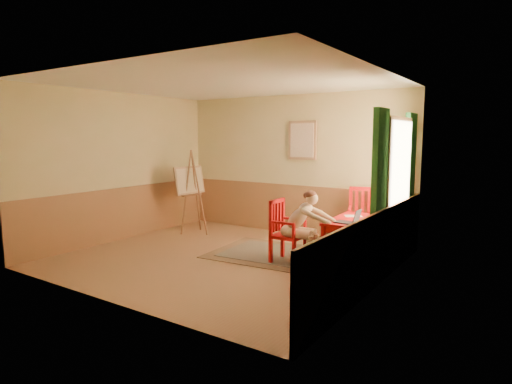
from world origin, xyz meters
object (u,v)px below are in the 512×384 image
Objects in this scene: chair_left at (285,231)px; laptop at (349,220)px; chair_back at (362,219)px; table at (356,225)px; figure at (302,224)px; easel at (191,184)px.

chair_left reaches higher than laptop.
chair_back is (0.72, 1.44, 0.04)m from chair_left.
laptop is (0.29, -1.34, 0.22)m from chair_back.
laptop is at bearing -85.68° from table.
easel is (-2.99, 0.80, 0.37)m from figure.
figure is (-0.43, -1.45, 0.10)m from chair_back.
figure is 0.73m from laptop.
table is 1.23× the size of chair_left.
laptop is at bearing 5.48° from chair_left.
table is at bearing -5.01° from easel.
chair_left is at bearing -154.31° from table.
table is 0.84m from figure.
chair_left is 2.85m from easel.
easel is (-2.69, 0.79, 0.52)m from chair_left.
chair_back reaches higher than laptop.
easel is (-3.70, 0.70, 0.25)m from laptop.
chair_left is at bearing -116.66° from chair_back.
chair_back is 1.52m from figure.
chair_left is (-0.98, -0.47, -0.13)m from table.
chair_left is 0.33m from figure.
chair_back is 0.63× the size of easel.
table is at bearing 25.69° from chair_left.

